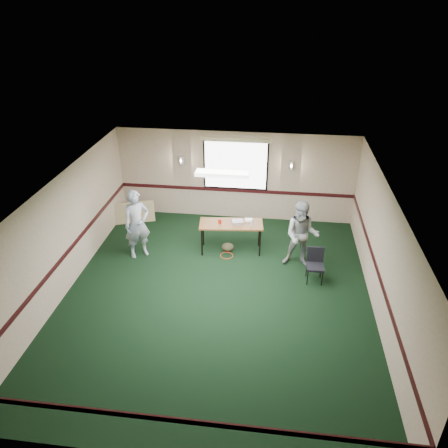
# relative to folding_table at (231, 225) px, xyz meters

# --- Properties ---
(ground) EXTENTS (8.00, 8.00, 0.00)m
(ground) POSITION_rel_folding_table_xyz_m (-0.10, -2.03, -0.77)
(ground) COLOR black
(ground) RESTS_ON ground
(room_shell) EXTENTS (8.00, 8.02, 8.00)m
(room_shell) POSITION_rel_folding_table_xyz_m (-0.10, 0.09, 0.81)
(room_shell) COLOR tan
(room_shell) RESTS_ON ground
(folding_table) EXTENTS (1.71, 0.82, 0.83)m
(folding_table) POSITION_rel_folding_table_xyz_m (0.00, 0.00, 0.00)
(folding_table) COLOR brown
(folding_table) RESTS_ON ground
(projector) EXTENTS (0.32, 0.29, 0.09)m
(projector) POSITION_rel_folding_table_xyz_m (0.16, 0.00, 0.11)
(projector) COLOR gray
(projector) RESTS_ON folding_table
(game_console) EXTENTS (0.20, 0.17, 0.05)m
(game_console) POSITION_rel_folding_table_xyz_m (0.44, 0.20, 0.09)
(game_console) COLOR white
(game_console) RESTS_ON folding_table
(red_cup) EXTENTS (0.08, 0.08, 0.13)m
(red_cup) POSITION_rel_folding_table_xyz_m (-0.29, -0.04, 0.12)
(red_cup) COLOR #B61A0C
(red_cup) RESTS_ON folding_table
(water_bottle) EXTENTS (0.05, 0.05, 0.18)m
(water_bottle) POSITION_rel_folding_table_xyz_m (0.54, -0.10, 0.15)
(water_bottle) COLOR #8BBBE3
(water_bottle) RESTS_ON folding_table
(duffel_bag) EXTENTS (0.39, 0.33, 0.23)m
(duffel_bag) POSITION_rel_folding_table_xyz_m (-0.08, -0.04, -0.65)
(duffel_bag) COLOR #434226
(duffel_bag) RESTS_ON ground
(cable_coil) EXTENTS (0.42, 0.42, 0.02)m
(cable_coil) POSITION_rel_folding_table_xyz_m (-0.08, -0.29, -0.76)
(cable_coil) COLOR red
(cable_coil) RESTS_ON ground
(folded_table) EXTENTS (1.26, 0.60, 0.65)m
(folded_table) POSITION_rel_folding_table_xyz_m (-3.10, 1.23, -0.44)
(folded_table) COLOR tan
(folded_table) RESTS_ON ground
(conference_chair) EXTENTS (0.42, 0.44, 0.84)m
(conference_chair) POSITION_rel_folding_table_xyz_m (2.15, -1.05, -0.28)
(conference_chair) COLOR black
(conference_chair) RESTS_ON ground
(person_left) EXTENTS (0.81, 0.76, 1.85)m
(person_left) POSITION_rel_folding_table_xyz_m (-2.37, -0.53, 0.16)
(person_left) COLOR #455F99
(person_left) RESTS_ON ground
(person_right) EXTENTS (0.93, 0.76, 1.77)m
(person_right) POSITION_rel_folding_table_xyz_m (1.81, -0.48, 0.12)
(person_right) COLOR #7792BA
(person_right) RESTS_ON ground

